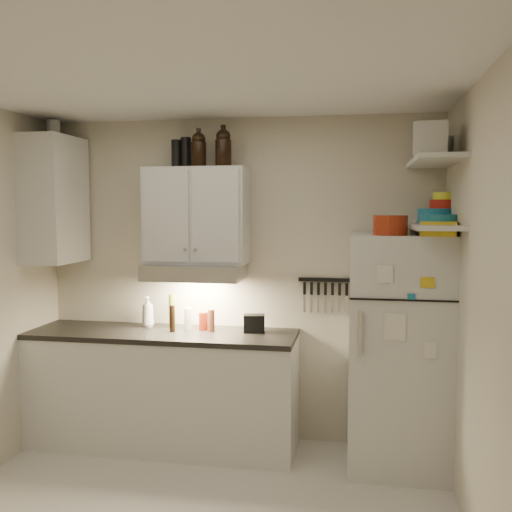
# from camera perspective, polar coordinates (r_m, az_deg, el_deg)

# --- Properties ---
(ceiling) EXTENTS (3.20, 3.00, 0.02)m
(ceiling) POSITION_cam_1_polar(r_m,az_deg,el_deg) (3.23, -7.53, 17.77)
(ceiling) COLOR white
(ceiling) RESTS_ON ground
(back_wall) EXTENTS (3.20, 0.02, 2.60)m
(back_wall) POSITION_cam_1_polar(r_m,az_deg,el_deg) (4.65, -1.72, -2.41)
(back_wall) COLOR beige
(back_wall) RESTS_ON ground
(right_wall) EXTENTS (0.02, 3.00, 2.60)m
(right_wall) POSITION_cam_1_polar(r_m,az_deg,el_deg) (3.13, 22.32, -6.28)
(right_wall) COLOR beige
(right_wall) RESTS_ON ground
(base_cabinet) EXTENTS (2.10, 0.60, 0.88)m
(base_cabinet) POSITION_cam_1_polar(r_m,az_deg,el_deg) (4.69, -9.27, -13.20)
(base_cabinet) COLOR silver
(base_cabinet) RESTS_ON floor
(countertop) EXTENTS (2.10, 0.62, 0.04)m
(countertop) POSITION_cam_1_polar(r_m,az_deg,el_deg) (4.57, -9.35, -7.70)
(countertop) COLOR black
(countertop) RESTS_ON base_cabinet
(upper_cabinet) EXTENTS (0.80, 0.33, 0.75)m
(upper_cabinet) POSITION_cam_1_polar(r_m,az_deg,el_deg) (4.51, -5.94, 4.03)
(upper_cabinet) COLOR silver
(upper_cabinet) RESTS_ON back_wall
(side_cabinet) EXTENTS (0.33, 0.55, 1.00)m
(side_cabinet) POSITION_cam_1_polar(r_m,az_deg,el_deg) (4.83, -19.52, 5.32)
(side_cabinet) COLOR silver
(side_cabinet) RESTS_ON left_wall
(range_hood) EXTENTS (0.76, 0.46, 0.12)m
(range_hood) POSITION_cam_1_polar(r_m,az_deg,el_deg) (4.48, -6.12, -1.55)
(range_hood) COLOR silver
(range_hood) RESTS_ON back_wall
(fridge) EXTENTS (0.70, 0.68, 1.70)m
(fridge) POSITION_cam_1_polar(r_m,az_deg,el_deg) (4.30, 14.05, -9.24)
(fridge) COLOR silver
(fridge) RESTS_ON floor
(shelf_hi) EXTENTS (0.30, 0.95, 0.03)m
(shelf_hi) POSITION_cam_1_polar(r_m,az_deg,el_deg) (4.07, 17.41, 9.05)
(shelf_hi) COLOR silver
(shelf_hi) RESTS_ON right_wall
(shelf_lo) EXTENTS (0.30, 0.95, 0.03)m
(shelf_lo) POSITION_cam_1_polar(r_m,az_deg,el_deg) (4.06, 17.25, 2.85)
(shelf_lo) COLOR silver
(shelf_lo) RESTS_ON right_wall
(knife_strip) EXTENTS (0.42, 0.02, 0.03)m
(knife_strip) POSITION_cam_1_polar(r_m,az_deg,el_deg) (4.53, 6.92, -2.38)
(knife_strip) COLOR black
(knife_strip) RESTS_ON back_wall
(dutch_oven) EXTENTS (0.31, 0.31, 0.13)m
(dutch_oven) POSITION_cam_1_polar(r_m,az_deg,el_deg) (3.99, 13.28, 3.02)
(dutch_oven) COLOR maroon
(dutch_oven) RESTS_ON fridge
(book_stack) EXTENTS (0.28, 0.32, 0.09)m
(book_stack) POSITION_cam_1_polar(r_m,az_deg,el_deg) (3.99, 17.91, 2.62)
(book_stack) COLOR gold
(book_stack) RESTS_ON fridge
(spice_jar) EXTENTS (0.08, 0.08, 0.10)m
(spice_jar) POSITION_cam_1_polar(r_m,az_deg,el_deg) (4.13, 15.50, 2.77)
(spice_jar) COLOR silver
(spice_jar) RESTS_ON fridge
(stock_pot) EXTENTS (0.29, 0.29, 0.17)m
(stock_pot) POSITION_cam_1_polar(r_m,az_deg,el_deg) (4.32, 17.49, 10.13)
(stock_pot) COLOR silver
(stock_pot) RESTS_ON shelf_hi
(tin_a) EXTENTS (0.20, 0.19, 0.17)m
(tin_a) POSITION_cam_1_polar(r_m,az_deg,el_deg) (4.01, 17.20, 10.56)
(tin_a) COLOR #AAAAAD
(tin_a) RESTS_ON shelf_hi
(tin_b) EXTENTS (0.24, 0.24, 0.21)m
(tin_b) POSITION_cam_1_polar(r_m,az_deg,el_deg) (3.83, 17.10, 11.11)
(tin_b) COLOR #AAAAAD
(tin_b) RESTS_ON shelf_hi
(bowl_teal) EXTENTS (0.27, 0.27, 0.11)m
(bowl_teal) POSITION_cam_1_polar(r_m,az_deg,el_deg) (4.37, 17.56, 3.86)
(bowl_teal) COLOR teal
(bowl_teal) RESTS_ON shelf_lo
(bowl_orange) EXTENTS (0.21, 0.21, 0.06)m
(bowl_orange) POSITION_cam_1_polar(r_m,az_deg,el_deg) (4.40, 18.32, 4.95)
(bowl_orange) COLOR red
(bowl_orange) RESTS_ON bowl_teal
(bowl_yellow) EXTENTS (0.17, 0.17, 0.05)m
(bowl_yellow) POSITION_cam_1_polar(r_m,az_deg,el_deg) (4.40, 18.34, 5.71)
(bowl_yellow) COLOR #E9F72B
(bowl_yellow) RESTS_ON bowl_orange
(plates) EXTENTS (0.29, 0.29, 0.07)m
(plates) POSITION_cam_1_polar(r_m,az_deg,el_deg) (4.11, 17.95, 3.52)
(plates) COLOR teal
(plates) RESTS_ON shelf_lo
(growler_a) EXTENTS (0.13, 0.13, 0.27)m
(growler_a) POSITION_cam_1_polar(r_m,az_deg,el_deg) (4.49, -5.75, 10.58)
(growler_a) COLOR black
(growler_a) RESTS_ON upper_cabinet
(growler_b) EXTENTS (0.16, 0.16, 0.30)m
(growler_b) POSITION_cam_1_polar(r_m,az_deg,el_deg) (4.46, -3.29, 10.77)
(growler_b) COLOR black
(growler_b) RESTS_ON upper_cabinet
(thermos_a) EXTENTS (0.08, 0.08, 0.24)m
(thermos_a) POSITION_cam_1_polar(r_m,az_deg,el_deg) (4.59, -7.02, 10.21)
(thermos_a) COLOR black
(thermos_a) RESTS_ON upper_cabinet
(thermos_b) EXTENTS (0.09, 0.09, 0.22)m
(thermos_b) POSITION_cam_1_polar(r_m,az_deg,el_deg) (4.60, -7.98, 10.07)
(thermos_b) COLOR black
(thermos_b) RESTS_ON upper_cabinet
(side_jar) EXTENTS (0.13, 0.13, 0.14)m
(side_jar) POSITION_cam_1_polar(r_m,az_deg,el_deg) (4.95, -19.60, 11.90)
(side_jar) COLOR silver
(side_jar) RESTS_ON side_cabinet
(soap_bottle) EXTENTS (0.12, 0.12, 0.28)m
(soap_bottle) POSITION_cam_1_polar(r_m,az_deg,el_deg) (4.73, -10.77, -5.30)
(soap_bottle) COLOR silver
(soap_bottle) RESTS_ON countertop
(pepper_mill) EXTENTS (0.06, 0.06, 0.18)m
(pepper_mill) POSITION_cam_1_polar(r_m,az_deg,el_deg) (4.50, -4.52, -6.43)
(pepper_mill) COLOR brown
(pepper_mill) RESTS_ON countertop
(oil_bottle) EXTENTS (0.06, 0.06, 0.27)m
(oil_bottle) POSITION_cam_1_polar(r_m,az_deg,el_deg) (4.67, -8.39, -5.43)
(oil_bottle) COLOR #586D1B
(oil_bottle) RESTS_ON countertop
(vinegar_bottle) EXTENTS (0.06, 0.06, 0.21)m
(vinegar_bottle) POSITION_cam_1_polar(r_m,az_deg,el_deg) (4.52, -8.36, -6.21)
(vinegar_bottle) COLOR black
(vinegar_bottle) RESTS_ON countertop
(clear_bottle) EXTENTS (0.06, 0.06, 0.18)m
(clear_bottle) POSITION_cam_1_polar(r_m,az_deg,el_deg) (4.57, -6.80, -6.26)
(clear_bottle) COLOR silver
(clear_bottle) RESTS_ON countertop
(red_jar) EXTENTS (0.08, 0.08, 0.14)m
(red_jar) POSITION_cam_1_polar(r_m,az_deg,el_deg) (4.56, -5.30, -6.50)
(red_jar) COLOR maroon
(red_jar) RESTS_ON countertop
(caddy) EXTENTS (0.18, 0.14, 0.14)m
(caddy) POSITION_cam_1_polar(r_m,az_deg,el_deg) (4.46, -0.18, -6.76)
(caddy) COLOR black
(caddy) RESTS_ON countertop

